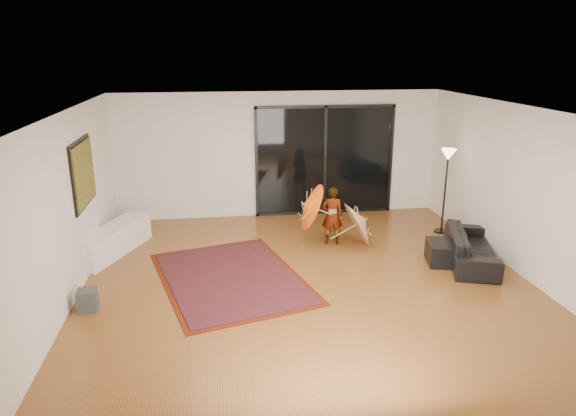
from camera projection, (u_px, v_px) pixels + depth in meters
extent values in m
plane|color=brown|center=(307.00, 281.00, 8.18)|extent=(7.00, 7.00, 0.00)
plane|color=white|center=(310.00, 110.00, 7.38)|extent=(7.00, 7.00, 0.00)
plane|color=silver|center=(279.00, 155.00, 11.09)|extent=(7.00, 0.00, 7.00)
plane|color=silver|center=(381.00, 312.00, 4.47)|extent=(7.00, 0.00, 7.00)
plane|color=silver|center=(67.00, 210.00, 7.30)|extent=(0.00, 7.00, 7.00)
plane|color=silver|center=(522.00, 191.00, 8.26)|extent=(0.00, 7.00, 7.00)
cube|color=black|center=(325.00, 161.00, 11.24)|extent=(3.00, 0.04, 2.40)
cube|color=black|center=(326.00, 107.00, 10.87)|extent=(3.06, 0.06, 0.06)
cube|color=black|center=(324.00, 212.00, 11.57)|extent=(3.06, 0.06, 0.06)
cube|color=black|center=(325.00, 161.00, 11.22)|extent=(0.06, 0.06, 2.40)
cube|color=black|center=(83.00, 173.00, 8.16)|extent=(0.02, 1.28, 1.08)
cube|color=#1F4E20|center=(84.00, 173.00, 8.17)|extent=(0.03, 1.18, 0.98)
cube|color=white|center=(114.00, 240.00, 9.23)|extent=(1.15, 1.84, 0.50)
cube|color=#424244|center=(87.00, 300.00, 7.25)|extent=(0.28, 0.28, 0.30)
cube|color=#501706|center=(231.00, 278.00, 8.29)|extent=(2.80, 3.39, 0.01)
cube|color=#622009|center=(231.00, 277.00, 8.29)|extent=(2.60, 3.19, 0.02)
imported|color=black|center=(471.00, 247.00, 8.86)|extent=(1.29, 1.99, 0.54)
cube|color=black|center=(447.00, 253.00, 8.84)|extent=(0.77, 0.77, 0.37)
cylinder|color=black|center=(441.00, 231.00, 10.39)|extent=(0.29, 0.29, 0.03)
cylinder|color=black|center=(445.00, 195.00, 10.16)|extent=(0.04, 0.04, 1.56)
cone|color=#FFD899|center=(448.00, 155.00, 9.92)|extent=(0.29, 0.29, 0.23)
imported|color=#999999|center=(332.00, 216.00, 9.62)|extent=(0.44, 0.33, 1.11)
cone|color=#E2530B|center=(304.00, 208.00, 9.44)|extent=(0.51, 0.90, 0.89)
cylinder|color=tan|center=(304.00, 226.00, 9.54)|extent=(0.47, 0.02, 0.22)
cylinder|color=tan|center=(304.00, 203.00, 9.41)|extent=(0.06, 0.02, 0.04)
cone|color=silver|center=(365.00, 219.00, 9.57)|extent=(0.61, 0.92, 0.90)
cylinder|color=tan|center=(364.00, 238.00, 9.68)|extent=(0.50, 0.02, 0.28)
cylinder|color=tan|center=(366.00, 213.00, 9.54)|extent=(0.06, 0.02, 0.04)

